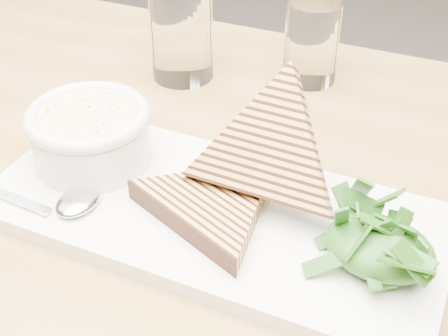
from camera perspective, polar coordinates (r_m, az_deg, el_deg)
The scene contains 13 objects.
table_top at distance 0.68m, azimuth -7.94°, elevation -1.45°, with size 1.15×0.76×0.04m, color olive.
table_leg_bl at distance 1.40m, azimuth -15.91°, elevation 0.52°, with size 0.06×0.06×0.71m, color olive.
platter at distance 0.60m, azimuth -0.96°, elevation -4.19°, with size 0.44×0.20×0.02m, color silver.
soup_bowl at distance 0.65m, azimuth -12.04°, elevation 2.43°, with size 0.12×0.12×0.05m, color silver.
soup at distance 0.63m, azimuth -12.36°, elevation 4.55°, with size 0.10×0.10×0.01m, color beige.
bowl_rim at distance 0.63m, azimuth -12.39°, elevation 4.70°, with size 0.13×0.13×0.01m, color silver.
sandwich_flat at distance 0.58m, azimuth -1.02°, elevation -3.41°, with size 0.17×0.17×0.02m, color tan, non-canonical shape.
sandwich_lean at distance 0.57m, azimuth 4.10°, elevation 1.50°, with size 0.17×0.17×0.09m, color tan, non-canonical shape.
salad_base at distance 0.54m, azimuth 14.03°, elevation -7.06°, with size 0.09×0.07×0.04m, color #10440E.
arugula_pile at distance 0.53m, azimuth 14.17°, elevation -6.37°, with size 0.11×0.10×0.05m, color #33601F, non-canonical shape.
spoon_bowl at distance 0.60m, azimuth -13.22°, elevation -2.97°, with size 0.04×0.05×0.01m, color silver.
glass_near at distance 0.81m, azimuth -3.90°, elevation 12.26°, with size 0.08×0.08×0.12m, color white.
glass_far at distance 0.81m, azimuth 8.01°, elevation 11.37°, with size 0.07×0.07×0.11m, color white.
Camera 1 is at (0.25, -0.32, 1.16)m, focal length 50.00 mm.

